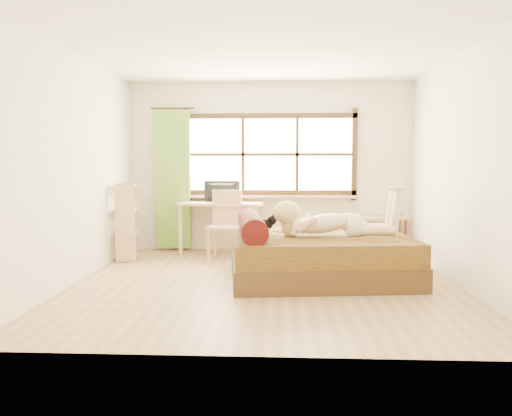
# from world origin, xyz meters

# --- Properties ---
(floor) EXTENTS (4.50, 4.50, 0.00)m
(floor) POSITION_xyz_m (0.00, 0.00, 0.00)
(floor) COLOR #9E754C
(floor) RESTS_ON ground
(ceiling) EXTENTS (4.50, 4.50, 0.00)m
(ceiling) POSITION_xyz_m (0.00, 0.00, 2.70)
(ceiling) COLOR white
(ceiling) RESTS_ON wall_back
(wall_back) EXTENTS (4.50, 0.00, 4.50)m
(wall_back) POSITION_xyz_m (0.00, 2.25, 1.35)
(wall_back) COLOR silver
(wall_back) RESTS_ON floor
(wall_front) EXTENTS (4.50, 0.00, 4.50)m
(wall_front) POSITION_xyz_m (0.00, -2.25, 1.35)
(wall_front) COLOR silver
(wall_front) RESTS_ON floor
(wall_left) EXTENTS (0.00, 4.50, 4.50)m
(wall_left) POSITION_xyz_m (-2.25, 0.00, 1.35)
(wall_left) COLOR silver
(wall_left) RESTS_ON floor
(wall_right) EXTENTS (0.00, 4.50, 4.50)m
(wall_right) POSITION_xyz_m (2.25, 0.00, 1.35)
(wall_right) COLOR silver
(wall_right) RESTS_ON floor
(window) EXTENTS (2.80, 0.16, 1.46)m
(window) POSITION_xyz_m (0.00, 2.22, 1.51)
(window) COLOR #FFEDBF
(window) RESTS_ON wall_back
(curtain) EXTENTS (0.55, 0.10, 2.20)m
(curtain) POSITION_xyz_m (-1.55, 2.13, 1.15)
(curtain) COLOR #5C8323
(curtain) RESTS_ON wall_back
(bed) EXTENTS (2.32, 1.94, 0.81)m
(bed) POSITION_xyz_m (0.60, 0.29, 0.29)
(bed) COLOR #361D10
(bed) RESTS_ON floor
(woman) EXTENTS (1.54, 0.59, 0.64)m
(woman) POSITION_xyz_m (0.80, 0.24, 0.86)
(woman) COLOR beige
(woman) RESTS_ON bed
(kitten) EXTENTS (0.33, 0.16, 0.26)m
(kitten) POSITION_xyz_m (-0.07, 0.39, 0.66)
(kitten) COLOR black
(kitten) RESTS_ON bed
(desk) EXTENTS (1.34, 0.73, 0.80)m
(desk) POSITION_xyz_m (-0.76, 1.95, 0.70)
(desk) COLOR tan
(desk) RESTS_ON floor
(monitor) EXTENTS (0.58, 0.14, 0.33)m
(monitor) POSITION_xyz_m (-0.76, 2.00, 0.97)
(monitor) COLOR black
(monitor) RESTS_ON desk
(chair) EXTENTS (0.50, 0.50, 1.01)m
(chair) POSITION_xyz_m (-0.65, 1.59, 0.56)
(chair) COLOR tan
(chair) RESTS_ON floor
(pipe_shelf) EXTENTS (1.17, 0.46, 0.65)m
(pipe_shelf) POSITION_xyz_m (1.60, 2.07, 0.42)
(pipe_shelf) COLOR tan
(pipe_shelf) RESTS_ON floor
(cup) EXTENTS (0.14, 0.14, 0.10)m
(cup) POSITION_xyz_m (1.29, 2.07, 0.62)
(cup) COLOR gray
(cup) RESTS_ON pipe_shelf
(book) EXTENTS (0.21, 0.26, 0.02)m
(book) POSITION_xyz_m (1.79, 2.07, 0.58)
(book) COLOR gray
(book) RESTS_ON pipe_shelf
(bookshelf) EXTENTS (0.36, 0.53, 1.11)m
(bookshelf) POSITION_xyz_m (-2.08, 1.36, 0.57)
(bookshelf) COLOR tan
(bookshelf) RESTS_ON floor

